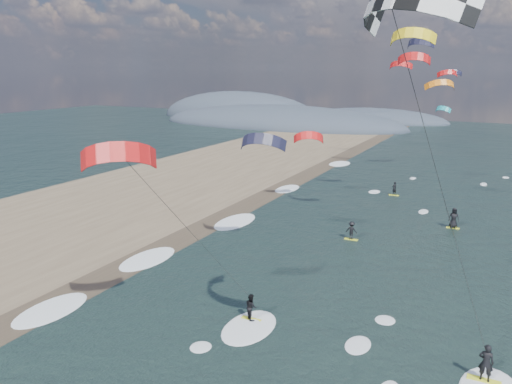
% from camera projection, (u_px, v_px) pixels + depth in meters
% --- Properties ---
extents(wet_sand_strip, '(3.00, 240.00, 0.00)m').
position_uv_depth(wet_sand_strip, '(94.00, 283.00, 32.95)').
color(wet_sand_strip, '#382D23').
rests_on(wet_sand_strip, ground).
extents(coastal_hills, '(80.00, 41.00, 15.00)m').
position_uv_depth(coastal_hills, '(274.00, 121.00, 131.98)').
color(coastal_hills, '#3D4756').
rests_on(coastal_hills, ground).
extents(kitesurfer_near_a, '(7.92, 9.39, 16.93)m').
position_uv_depth(kitesurfer_near_a, '(413.00, 91.00, 16.57)').
color(kitesurfer_near_a, yellow).
rests_on(kitesurfer_near_a, ground).
extents(kitesurfer_near_b, '(6.85, 8.96, 11.47)m').
position_uv_depth(kitesurfer_near_b, '(168.00, 216.00, 23.85)').
color(kitesurfer_near_b, yellow).
rests_on(kitesurfer_near_b, ground).
extents(far_kitesurfers, '(8.30, 17.20, 1.86)m').
position_uv_depth(far_kitesurfers, '(405.00, 217.00, 44.48)').
color(far_kitesurfers, yellow).
rests_on(far_kitesurfers, ground).
extents(bg_kite_field, '(13.70, 70.94, 11.24)m').
position_uv_depth(bg_kite_field, '(414.00, 76.00, 62.34)').
color(bg_kite_field, black).
rests_on(bg_kite_field, ground).
extents(shoreline_surf, '(2.40, 79.40, 0.11)m').
position_uv_depth(shoreline_surf, '(154.00, 262.00, 36.52)').
color(shoreline_surf, white).
rests_on(shoreline_surf, ground).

